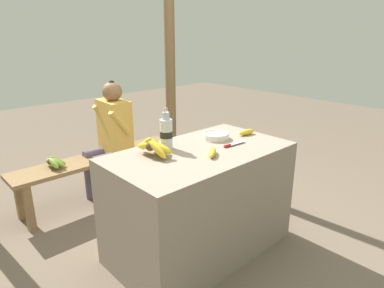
# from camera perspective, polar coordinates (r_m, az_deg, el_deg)

# --- Properties ---
(ground_plane) EXTENTS (12.00, 12.00, 0.00)m
(ground_plane) POSITION_cam_1_polar(r_m,az_deg,el_deg) (2.68, 1.25, -16.91)
(ground_plane) COLOR brown
(market_counter) EXTENTS (1.27, 0.71, 0.78)m
(market_counter) POSITION_cam_1_polar(r_m,az_deg,el_deg) (2.47, 1.31, -9.57)
(market_counter) COLOR gray
(market_counter) RESTS_ON ground_plane
(banana_bunch_ripe) EXTENTS (0.18, 0.29, 0.14)m
(banana_bunch_ripe) POSITION_cam_1_polar(r_m,az_deg,el_deg) (2.20, -6.28, -0.35)
(banana_bunch_ripe) COLOR #4C381E
(banana_bunch_ripe) RESTS_ON market_counter
(serving_bowl) EXTENTS (0.19, 0.19, 0.05)m
(serving_bowl) POSITION_cam_1_polar(r_m,az_deg,el_deg) (2.56, 4.03, 1.41)
(serving_bowl) COLOR silver
(serving_bowl) RESTS_ON market_counter
(water_bottle) EXTENTS (0.09, 0.09, 0.29)m
(water_bottle) POSITION_cam_1_polar(r_m,az_deg,el_deg) (2.32, -4.31, 1.82)
(water_bottle) COLOR silver
(water_bottle) RESTS_ON market_counter
(loose_banana_front) EXTENTS (0.15, 0.14, 0.05)m
(loose_banana_front) POSITION_cam_1_polar(r_m,az_deg,el_deg) (2.22, 3.42, -1.39)
(loose_banana_front) COLOR gold
(loose_banana_front) RESTS_ON market_counter
(loose_banana_side) EXTENTS (0.15, 0.07, 0.05)m
(loose_banana_side) POSITION_cam_1_polar(r_m,az_deg,el_deg) (2.68, 9.08, 1.96)
(loose_banana_side) COLOR gold
(loose_banana_side) RESTS_ON market_counter
(knife) EXTENTS (0.20, 0.04, 0.02)m
(knife) POSITION_cam_1_polar(r_m,az_deg,el_deg) (2.41, 6.61, -0.10)
(knife) COLOR #BCBCC1
(knife) RESTS_ON market_counter
(wooden_bench) EXTENTS (1.59, 0.32, 0.43)m
(wooden_bench) POSITION_cam_1_polar(r_m,az_deg,el_deg) (3.32, -15.22, -3.14)
(wooden_bench) COLOR brown
(wooden_bench) RESTS_ON ground_plane
(seated_vendor) EXTENTS (0.41, 0.40, 1.12)m
(seated_vendor) POSITION_cam_1_polar(r_m,az_deg,el_deg) (3.26, -13.41, 1.87)
(seated_vendor) COLOR #564C60
(seated_vendor) RESTS_ON ground_plane
(banana_bunch_green) EXTENTS (0.16, 0.25, 0.12)m
(banana_bunch_green) POSITION_cam_1_polar(r_m,az_deg,el_deg) (3.13, -22.00, -2.70)
(banana_bunch_green) COLOR #4C381E
(banana_bunch_green) RESTS_ON wooden_bench
(support_post_far) EXTENTS (0.11, 0.11, 2.46)m
(support_post_far) POSITION_cam_1_polar(r_m,az_deg,el_deg) (3.81, -3.70, 13.64)
(support_post_far) COLOR brown
(support_post_far) RESTS_ON ground_plane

